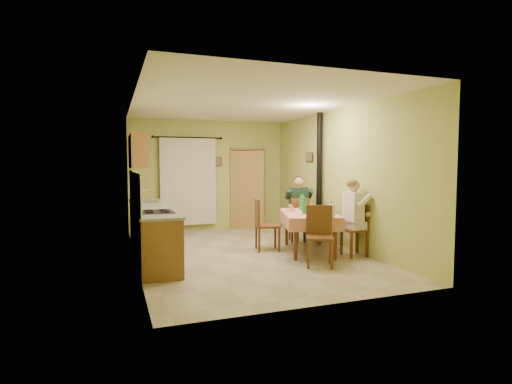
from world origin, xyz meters
name	(u,v)px	position (x,y,z in m)	size (l,w,h in m)	color
floor	(245,253)	(0.00, 0.00, 0.00)	(4.00, 6.00, 0.01)	tan
room_shell	(245,157)	(0.00, 0.00, 1.82)	(4.04, 6.04, 2.82)	#B4BD61
kitchen_run	(151,230)	(-1.71, 0.40, 0.48)	(0.64, 3.64, 1.56)	brown
upper_cabinets	(138,152)	(-1.82, 1.70, 1.95)	(0.35, 1.40, 0.70)	brown
curtain	(188,181)	(-0.55, 2.90, 1.26)	(1.70, 0.07, 2.22)	black
doorway	(248,188)	(1.03, 2.88, 1.05)	(0.96, 0.42, 2.15)	black
dining_table	(309,232)	(1.18, -0.33, 0.38)	(1.40, 1.81, 0.76)	#E7937A
tableware	(311,210)	(1.16, -0.42, 0.83)	(0.70, 1.65, 0.33)	white
chair_far	(299,228)	(1.46, 0.70, 0.29)	(0.50, 0.50, 0.96)	#5B3418
chair_near	(319,249)	(0.84, -1.34, 0.29)	(0.58, 0.58, 1.00)	#5B3418
chair_right	(355,240)	(1.82, -0.91, 0.29)	(0.39, 0.39, 0.95)	#5B3418
chair_left	(267,235)	(0.47, 0.09, 0.29)	(0.53, 0.53, 1.01)	#5B3418
man_far	(299,201)	(1.47, 0.71, 0.88)	(0.64, 0.56, 1.39)	#192D23
man_right	(355,208)	(1.81, -0.91, 0.88)	(0.47, 0.58, 1.39)	silver
stove_flue	(319,194)	(1.90, 0.60, 1.02)	(0.24, 0.24, 2.80)	black
picture_back	(218,162)	(0.25, 2.97, 1.75)	(0.19, 0.03, 0.23)	black
picture_right	(309,157)	(1.97, 1.20, 1.85)	(0.03, 0.31, 0.21)	brown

